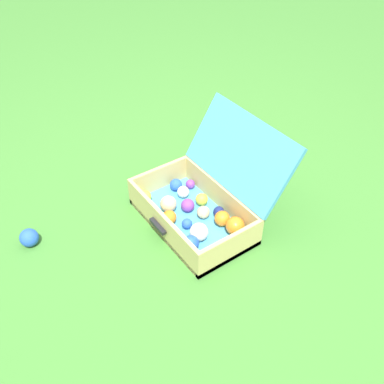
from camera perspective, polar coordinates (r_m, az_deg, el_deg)
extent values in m
plane|color=#3D7A2D|center=(2.04, 0.79, -2.97)|extent=(16.00, 16.00, 0.00)
cube|color=#4799C6|center=(1.99, 0.00, -3.81)|extent=(0.57, 0.34, 0.03)
cube|color=tan|center=(2.13, -4.30, 1.66)|extent=(0.02, 0.34, 0.15)
cube|color=tan|center=(1.80, 5.13, -7.45)|extent=(0.02, 0.34, 0.15)
cube|color=tan|center=(1.89, -4.02, -4.43)|extent=(0.54, 0.02, 0.15)
cube|color=tan|center=(2.02, 3.74, -0.73)|extent=(0.54, 0.02, 0.15)
cube|color=#4799C6|center=(1.94, 6.34, 5.25)|extent=(0.57, 0.20, 0.30)
cube|color=black|center=(1.88, -4.58, -4.55)|extent=(0.11, 0.02, 0.02)
sphere|color=purple|center=(2.00, -0.57, -1.78)|extent=(0.06, 0.06, 0.06)
sphere|color=white|center=(1.87, 0.93, -5.33)|extent=(0.08, 0.08, 0.08)
sphere|color=#D1B784|center=(2.00, -3.17, -1.58)|extent=(0.08, 0.08, 0.08)
sphere|color=blue|center=(1.93, -0.68, -4.23)|extent=(0.05, 0.05, 0.05)
sphere|color=#D1B784|center=(1.97, 1.52, -2.70)|extent=(0.06, 0.06, 0.06)
sphere|color=orange|center=(1.90, 5.74, -4.49)|extent=(0.08, 0.08, 0.08)
sphere|color=blue|center=(1.83, -0.16, -6.83)|extent=(0.07, 0.07, 0.07)
sphere|color=orange|center=(1.84, 4.11, -7.07)|extent=(0.05, 0.05, 0.05)
sphere|color=blue|center=(2.12, -2.22, 0.93)|extent=(0.06, 0.06, 0.06)
sphere|color=orange|center=(1.95, -3.02, -3.36)|extent=(0.07, 0.07, 0.07)
sphere|color=#CCDB38|center=(2.04, 1.30, -0.98)|extent=(0.06, 0.06, 0.06)
sphere|color=white|center=(2.08, -1.17, 0.02)|extent=(0.06, 0.06, 0.06)
sphere|color=orange|center=(1.94, 4.03, -3.53)|extent=(0.07, 0.07, 0.07)
sphere|color=navy|center=(1.98, 3.58, -2.63)|extent=(0.05, 0.05, 0.05)
sphere|color=#CCDB38|center=(2.06, -6.24, -0.61)|extent=(0.06, 0.06, 0.06)
sphere|color=purple|center=(2.13, -0.23, 1.06)|extent=(0.05, 0.05, 0.05)
sphere|color=blue|center=(2.01, -20.82, -5.69)|extent=(0.08, 0.08, 0.08)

